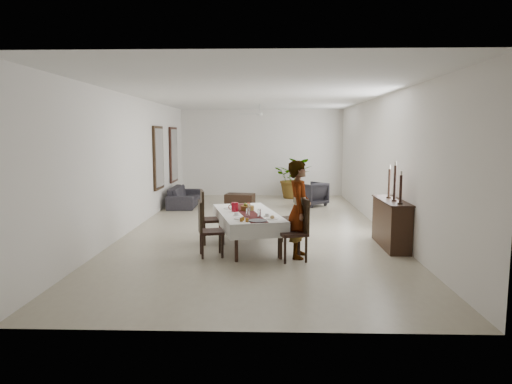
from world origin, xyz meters
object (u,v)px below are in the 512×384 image
object	(u,v)px
dining_table_top	(247,214)
sofa	(185,196)
red_pitcher	(235,207)
sideboard_body	(391,224)
woman	(299,209)

from	to	relation	value
dining_table_top	sofa	xyz separation A→B (m)	(-2.28, 5.31, -0.37)
red_pitcher	sofa	xyz separation A→B (m)	(-2.01, 5.23, -0.50)
red_pitcher	sideboard_body	size ratio (longest dim) A/B	0.12
red_pitcher	sideboard_body	distance (m)	3.21
sideboard_body	sofa	world-z (taller)	sideboard_body
dining_table_top	sideboard_body	world-z (taller)	sideboard_body
woman	sideboard_body	bearing A→B (deg)	-57.44
red_pitcher	woman	xyz separation A→B (m)	(1.26, -0.86, 0.10)
red_pitcher	woman	world-z (taller)	woman
red_pitcher	sofa	size ratio (longest dim) A/B	0.09
dining_table_top	red_pitcher	distance (m)	0.30
woman	sofa	world-z (taller)	woman
red_pitcher	woman	bearing A→B (deg)	-34.23
sofa	dining_table_top	bearing A→B (deg)	-157.92
red_pitcher	sofa	distance (m)	5.63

